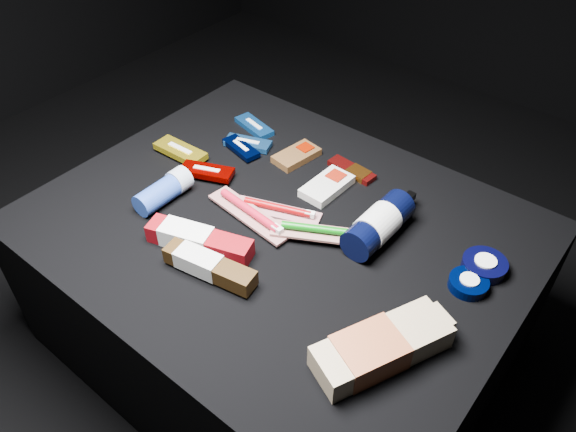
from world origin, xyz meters
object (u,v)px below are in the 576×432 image
Objects in this scene: toothpaste_carton_red at (195,239)px; lotion_bottle at (378,224)px; bodywash_bottle at (379,348)px; deodorant_stick at (164,191)px.

lotion_bottle is at bearing 25.37° from toothpaste_carton_red.
deodorant_stick reaches higher than bodywash_bottle.
toothpaste_carton_red is at bearing -135.79° from lotion_bottle.
bodywash_bottle is 1.90× the size of deodorant_stick.
bodywash_bottle is 0.57m from deodorant_stick.
lotion_bottle is 0.36m from toothpaste_carton_red.
toothpaste_carton_red is (0.15, -0.06, -0.01)m from deodorant_stick.
lotion_bottle is 0.88× the size of bodywash_bottle.
deodorant_stick is at bearing 141.23° from toothpaste_carton_red.
lotion_bottle reaches higher than bodywash_bottle.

